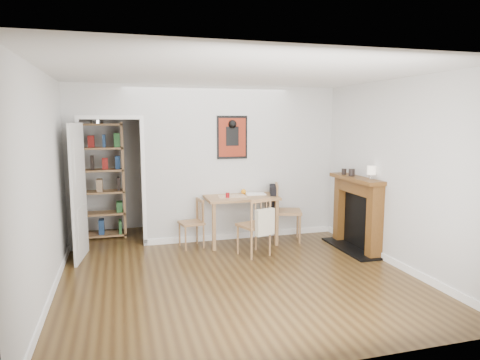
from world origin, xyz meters
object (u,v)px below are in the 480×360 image
object	(u,v)px
orange_fruit	(244,192)
mantel_lamp	(371,171)
chair_right	(286,211)
dining_table	(241,202)
chair_front	(254,226)
ceramic_jar_b	(344,172)
fireplace	(357,211)
ceramic_jar_a	(352,172)
chair_left	(191,223)
bookshelf	(99,181)
notebook	(255,194)
red_glass	(228,195)

from	to	relation	value
orange_fruit	mantel_lamp	size ratio (longest dim) A/B	0.41
chair_right	orange_fruit	distance (m)	0.80
dining_table	chair_front	distance (m)	0.73
orange_fruit	ceramic_jar_b	distance (m)	1.69
orange_fruit	chair_front	bearing A→B (deg)	-95.16
fireplace	orange_fruit	world-z (taller)	fireplace
ceramic_jar_a	orange_fruit	bearing A→B (deg)	150.24
chair_left	chair_front	size ratio (longest dim) A/B	0.87
chair_left	ceramic_jar_b	bearing A→B (deg)	-11.38
dining_table	ceramic_jar_b	xyz separation A→B (m)	(1.60, -0.51, 0.51)
bookshelf	fireplace	size ratio (longest dim) A/B	1.60
chair_left	mantel_lamp	bearing A→B (deg)	-24.11
orange_fruit	mantel_lamp	bearing A→B (deg)	-39.20
dining_table	notebook	size ratio (longest dim) A/B	3.64
bookshelf	dining_table	bearing A→B (deg)	-24.24
chair_right	ceramic_jar_b	xyz separation A→B (m)	(0.82, -0.43, 0.70)
notebook	bookshelf	bearing A→B (deg)	159.45
dining_table	red_glass	distance (m)	0.31
chair_right	chair_front	xyz separation A→B (m)	(-0.76, -0.61, -0.05)
dining_table	ceramic_jar_a	bearing A→B (deg)	-23.91
bookshelf	ceramic_jar_a	distance (m)	4.25
dining_table	ceramic_jar_b	world-z (taller)	ceramic_jar_b
bookshelf	chair_front	bearing A→B (deg)	-36.90
dining_table	ceramic_jar_b	distance (m)	1.76
chair_right	mantel_lamp	world-z (taller)	mantel_lamp
mantel_lamp	fireplace	bearing A→B (deg)	91.72
chair_right	ceramic_jar_a	distance (m)	1.27
mantel_lamp	chair_front	bearing A→B (deg)	164.65
orange_fruit	fireplace	bearing A→B (deg)	-31.66
orange_fruit	mantel_lamp	distance (m)	2.11
chair_right	notebook	distance (m)	0.60
chair_right	chair_front	size ratio (longest dim) A/B	1.09
dining_table	fireplace	xyz separation A→B (m)	(1.69, -0.83, -0.09)
dining_table	chair_left	size ratio (longest dim) A/B	1.49
chair_right	chair_front	world-z (taller)	chair_right
fireplace	orange_fruit	distance (m)	1.88
chair_left	notebook	bearing A→B (deg)	4.43
ceramic_jar_a	bookshelf	bearing A→B (deg)	155.90
chair_front	orange_fruit	bearing A→B (deg)	84.84
red_glass	mantel_lamp	world-z (taller)	mantel_lamp
fireplace	chair_left	bearing A→B (deg)	162.24
chair_left	chair_front	distance (m)	1.08
fireplace	red_glass	distance (m)	2.08
dining_table	orange_fruit	distance (m)	0.23
dining_table	bookshelf	xyz separation A→B (m)	(-2.25, 1.01, 0.29)
dining_table	chair_left	distance (m)	0.89
mantel_lamp	orange_fruit	bearing A→B (deg)	140.80
notebook	orange_fruit	bearing A→B (deg)	154.16
dining_table	chair_front	xyz separation A→B (m)	(0.02, -0.69, -0.24)
notebook	fireplace	bearing A→B (deg)	-32.37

